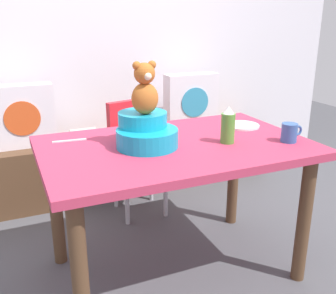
% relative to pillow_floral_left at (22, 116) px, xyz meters
% --- Properties ---
extents(ground_plane, '(8.00, 8.00, 0.00)m').
position_rel_pillow_floral_left_xyz_m(ground_plane, '(0.66, -1.15, -0.68)').
color(ground_plane, '#4C4C51').
extents(back_wall, '(4.40, 0.10, 2.60)m').
position_rel_pillow_floral_left_xyz_m(back_wall, '(0.66, 0.29, 0.62)').
color(back_wall, silver).
rests_on(back_wall, ground_plane).
extents(window_bench, '(2.60, 0.44, 0.46)m').
position_rel_pillow_floral_left_xyz_m(window_bench, '(0.66, 0.02, -0.45)').
color(window_bench, brown).
rests_on(window_bench, ground_plane).
extents(pillow_floral_left, '(0.44, 0.15, 0.44)m').
position_rel_pillow_floral_left_xyz_m(pillow_floral_left, '(0.00, 0.00, 0.00)').
color(pillow_floral_left, silver).
rests_on(pillow_floral_left, window_bench).
extents(pillow_floral_right, '(0.44, 0.15, 0.44)m').
position_rel_pillow_floral_left_xyz_m(pillow_floral_right, '(1.32, 0.00, 0.00)').
color(pillow_floral_right, silver).
rests_on(pillow_floral_right, window_bench).
extents(book_stack, '(0.20, 0.14, 0.06)m').
position_rel_pillow_floral_left_xyz_m(book_stack, '(0.43, 0.02, -0.19)').
color(book_stack, '#AEB7A6').
rests_on(book_stack, window_bench).
extents(dining_table, '(1.33, 0.85, 0.74)m').
position_rel_pillow_floral_left_xyz_m(dining_table, '(0.66, -1.15, -0.05)').
color(dining_table, '#B73351').
rests_on(dining_table, ground_plane).
extents(highchair, '(0.40, 0.50, 0.79)m').
position_rel_pillow_floral_left_xyz_m(highchair, '(0.71, -0.42, -0.16)').
color(highchair, red).
rests_on(highchair, ground_plane).
extents(infant_seat_teal, '(0.30, 0.33, 0.16)m').
position_rel_pillow_floral_left_xyz_m(infant_seat_teal, '(0.51, -1.13, 0.13)').
color(infant_seat_teal, '#149BBE').
rests_on(infant_seat_teal, dining_table).
extents(teddy_bear, '(0.13, 0.12, 0.25)m').
position_rel_pillow_floral_left_xyz_m(teddy_bear, '(0.51, -1.13, 0.34)').
color(teddy_bear, '#B36226').
rests_on(teddy_bear, infant_seat_teal).
extents(ketchup_bottle, '(0.07, 0.07, 0.18)m').
position_rel_pillow_floral_left_xyz_m(ketchup_bottle, '(0.90, -1.24, 0.15)').
color(ketchup_bottle, '#4C8C33').
rests_on(ketchup_bottle, dining_table).
extents(coffee_mug, '(0.12, 0.08, 0.09)m').
position_rel_pillow_floral_left_xyz_m(coffee_mug, '(1.20, -1.35, 0.11)').
color(coffee_mug, '#335999').
rests_on(coffee_mug, dining_table).
extents(dinner_plate_near, '(0.20, 0.20, 0.01)m').
position_rel_pillow_floral_left_xyz_m(dinner_plate_near, '(1.14, -1.02, 0.07)').
color(dinner_plate_near, white).
rests_on(dinner_plate_near, dining_table).
extents(table_fork, '(0.17, 0.03, 0.01)m').
position_rel_pillow_floral_left_xyz_m(table_fork, '(0.18, -0.90, 0.06)').
color(table_fork, silver).
rests_on(table_fork, dining_table).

